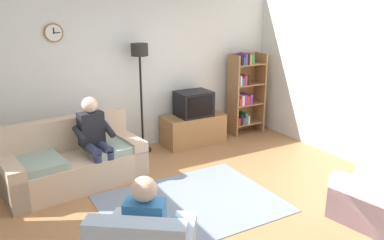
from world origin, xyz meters
The scene contains 12 objects.
ground_plane centered at (0.00, 0.00, 0.00)m, with size 12.00×12.00×0.00m, color #9E6B42.
back_wall_assembly centered at (0.00, 2.66, 1.35)m, with size 6.20×0.17×2.70m.
right_wall centered at (2.86, 0.00, 1.35)m, with size 0.12×5.80×2.70m, color silver.
couch centered at (-1.28, 1.64, 0.31)m, with size 1.99×1.10×0.90m.
tv_stand centered at (1.01, 2.25, 0.27)m, with size 1.10×0.56×0.54m.
tv centered at (1.01, 2.23, 0.76)m, with size 0.60×0.49×0.44m.
bookshelf centered at (2.19, 2.32, 0.82)m, with size 0.68×0.36×1.57m.
floor_lamp centered at (0.07, 2.35, 1.45)m, with size 0.28×0.28×1.85m.
armchair_near_bookshelf centered at (1.60, -1.16, 0.29)m, with size 0.94×1.00×0.90m.
area_rug centered at (-0.13, 0.30, 0.01)m, with size 2.20×1.70×0.01m, color slate.
person_on_couch centered at (-0.98, 1.54, 0.70)m, with size 0.55×0.57×1.24m.
person_in_left_armchair centered at (-1.19, -0.81, 0.60)m, with size 0.62×0.64×1.12m.
Camera 1 is at (-2.35, -3.64, 2.51)m, focal length 36.77 mm.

